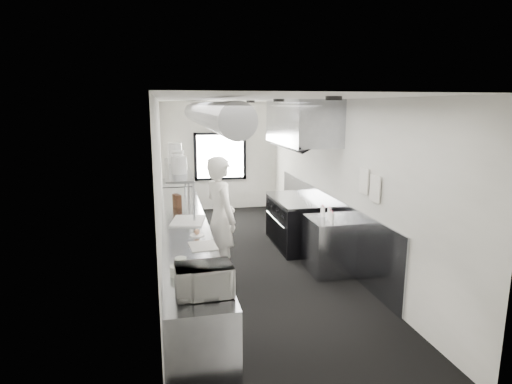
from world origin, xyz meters
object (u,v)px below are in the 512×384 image
exhaust_hood (301,122)px  bottle_station (328,245)px  deli_tub_a (177,271)px  plate_stack_a (179,165)px  pass_shelf (178,169)px  deli_tub_b (181,262)px  microwave (204,280)px  line_cook (221,218)px  plate_stack_c (178,159)px  range (296,222)px  squeeze_bottle_c (329,214)px  plate_stack_d (175,153)px  far_work_table (178,201)px  squeeze_bottle_a (332,218)px  squeeze_bottle_b (330,216)px  prep_counter (186,251)px  squeeze_bottle_d (323,212)px  plate_stack_b (177,162)px  small_plate (197,235)px  squeeze_bottle_e (322,210)px  cutting_board (188,221)px  knife_block (177,201)px

exhaust_hood → bottle_station: exhaust_hood is taller
deli_tub_a → plate_stack_a: bearing=86.7°
deli_tub_a → plate_stack_a: (0.16, 2.79, 0.76)m
pass_shelf → deli_tub_b: bearing=-91.7°
microwave → plate_stack_a: (-0.08, 3.32, 0.67)m
pass_shelf → deli_tub_a: size_ratio=19.51×
bottle_station → microwave: (-2.25, -2.37, 0.60)m
line_cook → plate_stack_c: bearing=0.4°
range → squeeze_bottle_c: squeeze_bottle_c is taller
plate_stack_d → far_work_table: bearing=87.9°
squeeze_bottle_a → squeeze_bottle_c: 0.28m
exhaust_hood → squeeze_bottle_b: (0.01, -1.54, -1.41)m
microwave → prep_counter: bearing=88.4°
squeeze_bottle_d → plate_stack_b: bearing=151.6°
plate_stack_a → small_plate: bearing=-83.4°
deli_tub_a → squeeze_bottle_d: 3.13m
deli_tub_b → squeeze_bottle_c: squeeze_bottle_c is taller
microwave → small_plate: 1.93m
exhaust_hood → deli_tub_b: exhaust_hood is taller
small_plate → far_work_table: bearing=91.8°
squeeze_bottle_a → squeeze_bottle_e: 0.57m
squeeze_bottle_e → line_cook: bearing=-175.5°
exhaust_hood → squeeze_bottle_c: bearing=-88.4°
squeeze_bottle_b → plate_stack_a: bearing=154.6°
far_work_table → squeeze_bottle_a: bearing=-62.0°
pass_shelf → line_cook: 1.76m
deli_tub_a → small_plate: bearing=76.9°
line_cook → plate_stack_d: (-0.61, 2.11, 0.80)m
deli_tub_a → plate_stack_b: size_ratio=0.56×
prep_counter → plate_stack_c: bearing=91.0°
range → cutting_board: 2.43m
pass_shelf → squeeze_bottle_a: size_ratio=16.91×
plate_stack_a → microwave: bearing=-88.6°
line_cook → plate_stack_c: (-0.58, 1.61, 0.75)m
pass_shelf → squeeze_bottle_c: 2.94m
plate_stack_c → pass_shelf: bearing=-104.4°
bottle_station → deli_tub_a: bearing=-143.5°
squeeze_bottle_a → knife_block: bearing=144.7°
range → microwave: microwave is taller
plate_stack_a → squeeze_bottle_c: bearing=-22.7°
plate_stack_a → squeeze_bottle_a: plate_stack_a is taller
range → squeeze_bottle_c: (0.10, -1.42, 0.52)m
microwave → squeeze_bottle_c: microwave is taller
plate_stack_a → plate_stack_d: bearing=91.4°
cutting_board → plate_stack_b: (-0.10, 1.05, 0.80)m
prep_counter → plate_stack_a: 1.47m
prep_counter → squeeze_bottle_e: bearing=1.9°
plate_stack_a → plate_stack_b: plate_stack_a is taller
far_work_table → plate_stack_a: bearing=-90.6°
bottle_station → line_cook: (-1.75, 0.14, 0.52)m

